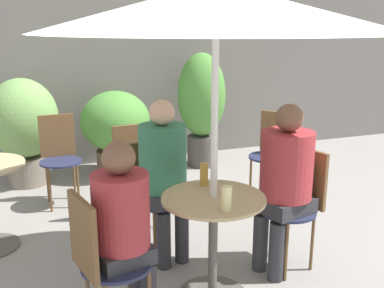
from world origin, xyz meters
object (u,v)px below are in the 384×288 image
(bistro_chair_3, at_px, (272,147))
(umbrella, at_px, (216,8))
(bistro_chair_5, at_px, (59,151))
(seated_person_2, at_px, (124,222))
(beer_glass_0, at_px, (204,175))
(beer_glass_1, at_px, (227,198))
(potted_plant_2, at_px, (202,102))
(seated_person_0, at_px, (284,176))
(bistro_chair_2, at_px, (101,255))
(potted_plant_0, at_px, (23,124))
(bistro_chair_1, at_px, (155,187))
(seated_person_1, at_px, (164,168))
(cafe_table_near, at_px, (213,230))
(potted_plant_1, at_px, (116,127))
(bistro_chair_0, at_px, (298,197))
(bistro_chair_4, at_px, (135,165))

(bistro_chair_3, bearing_deg, umbrella, -79.14)
(bistro_chair_5, xyz_separation_m, seated_person_2, (0.20, -2.24, 0.16))
(beer_glass_0, xyz_separation_m, beer_glass_1, (-0.03, -0.43, -0.01))
(beer_glass_0, xyz_separation_m, umbrella, (-0.02, -0.22, 1.08))
(beer_glass_0, bearing_deg, bistro_chair_5, 113.91)
(beer_glass_1, distance_m, potted_plant_2, 3.14)
(seated_person_0, xyz_separation_m, potted_plant_2, (0.38, 2.61, 0.09))
(bistro_chair_2, bearing_deg, potted_plant_0, -6.33)
(bistro_chair_1, xyz_separation_m, seated_person_0, (0.79, -0.61, 0.19))
(seated_person_2, bearing_deg, bistro_chair_2, 90.00)
(beer_glass_1, height_order, potted_plant_2, potted_plant_2)
(bistro_chair_5, bearing_deg, seated_person_1, -68.03)
(seated_person_1, bearing_deg, potted_plant_0, 100.73)
(beer_glass_0, bearing_deg, cafe_table_near, -95.20)
(bistro_chair_5, distance_m, potted_plant_1, 0.98)
(seated_person_1, bearing_deg, cafe_table_near, -90.00)
(bistro_chair_2, relative_size, bistro_chair_5, 1.00)
(beer_glass_0, relative_size, potted_plant_0, 0.13)
(potted_plant_2, bearing_deg, beer_glass_0, -110.95)
(umbrella, bearing_deg, bistro_chair_1, 103.62)
(bistro_chair_2, distance_m, bistro_chair_5, 2.28)
(potted_plant_2, xyz_separation_m, umbrella, (-0.99, -2.76, 1.04))
(cafe_table_near, height_order, beer_glass_0, beer_glass_0)
(bistro_chair_3, height_order, bistro_chair_5, same)
(seated_person_2, xyz_separation_m, beer_glass_1, (0.60, -0.07, 0.09))
(bistro_chair_3, distance_m, beer_glass_1, 2.16)
(beer_glass_1, bearing_deg, cafe_table_near, 87.62)
(bistro_chair_1, height_order, umbrella, umbrella)
(cafe_table_near, distance_m, bistro_chair_1, 0.78)
(bistro_chair_0, distance_m, seated_person_1, 1.02)
(cafe_table_near, relative_size, bistro_chair_2, 0.80)
(bistro_chair_5, height_order, beer_glass_1, bistro_chair_5)
(cafe_table_near, xyz_separation_m, seated_person_1, (-0.15, 0.61, 0.25))
(potted_plant_1, bearing_deg, bistro_chair_0, -71.54)
(bistro_chair_1, bearing_deg, seated_person_2, -128.94)
(bistro_chair_2, xyz_separation_m, seated_person_0, (1.36, 0.33, 0.19))
(bistro_chair_1, distance_m, seated_person_1, 0.25)
(bistro_chair_0, height_order, beer_glass_0, bistro_chair_0)
(bistro_chair_5, bearing_deg, potted_plant_2, 18.12)
(cafe_table_near, xyz_separation_m, bistro_chair_4, (-0.20, 1.36, 0.05))
(cafe_table_near, relative_size, bistro_chair_0, 0.80)
(cafe_table_near, height_order, potted_plant_2, potted_plant_2)
(bistro_chair_0, relative_size, bistro_chair_2, 1.00)
(bistro_chair_0, height_order, bistro_chair_3, same)
(bistro_chair_3, bearing_deg, potted_plant_1, -170.45)
(bistro_chair_4, bearing_deg, potted_plant_1, 81.46)
(bistro_chair_2, distance_m, beer_glass_0, 0.91)
(potted_plant_1, relative_size, umbrella, 0.49)
(bistro_chair_3, distance_m, potted_plant_1, 1.90)
(seated_person_0, bearing_deg, bistro_chair_4, -160.00)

